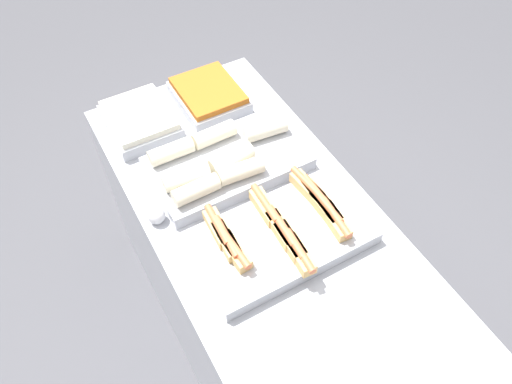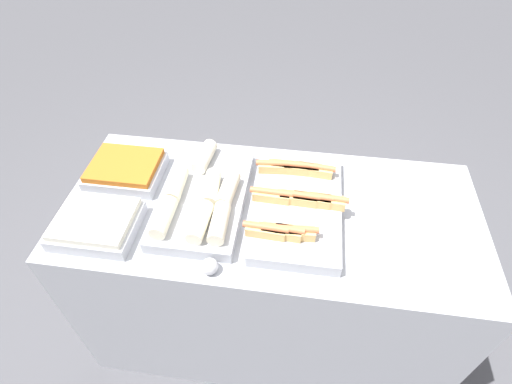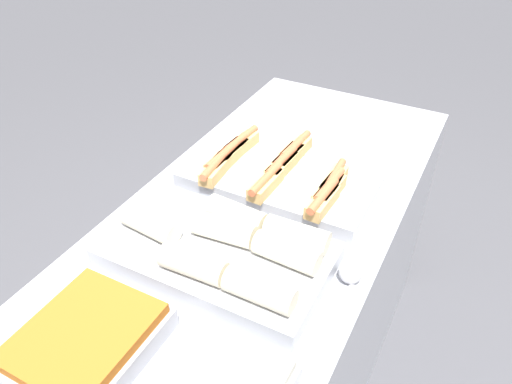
{
  "view_description": "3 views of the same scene",
  "coord_description": "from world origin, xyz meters",
  "views": [
    {
      "loc": [
        0.8,
        -0.48,
        2.19
      ],
      "look_at": [
        -0.06,
        0.0,
        0.97
      ],
      "focal_mm": 35.0,
      "sensor_mm": 36.0,
      "label": 1
    },
    {
      "loc": [
        0.08,
        -0.99,
        2.0
      ],
      "look_at": [
        -0.06,
        0.0,
        0.97
      ],
      "focal_mm": 28.0,
      "sensor_mm": 36.0,
      "label": 2
    },
    {
      "loc": [
        -0.97,
        -0.48,
        1.74
      ],
      "look_at": [
        -0.06,
        0.0,
        0.97
      ],
      "focal_mm": 35.0,
      "sensor_mm": 36.0,
      "label": 3
    }
  ],
  "objects": [
    {
      "name": "tray_wraps",
      "position": [
        -0.25,
        -0.01,
        0.94
      ],
      "size": [
        0.3,
        0.53,
        0.11
      ],
      "color": "#A8AAB2",
      "rests_on": "counter"
    },
    {
      "name": "serving_spoon_near",
      "position": [
        -0.18,
        -0.3,
        0.92
      ],
      "size": [
        0.26,
        0.06,
        0.06
      ],
      "color": "silver",
      "rests_on": "counter"
    },
    {
      "name": "tray_side_front",
      "position": [
        -0.59,
        -0.19,
        0.93
      ],
      "size": [
        0.28,
        0.23,
        0.07
      ],
      "color": "#A8AAB2",
      "rests_on": "counter"
    },
    {
      "name": "counter",
      "position": [
        0.0,
        0.0,
        0.45
      ],
      "size": [
        1.56,
        0.7,
        0.89
      ],
      "color": "#A8AAB2",
      "rests_on": "ground_plane"
    },
    {
      "name": "tray_hotdogs",
      "position": [
        0.09,
        0.0,
        0.93
      ],
      "size": [
        0.35,
        0.54,
        0.1
      ],
      "color": "#A8AAB2",
      "rests_on": "counter"
    },
    {
      "name": "ground_plane",
      "position": [
        0.0,
        0.0,
        0.0
      ],
      "size": [
        12.0,
        12.0,
        0.0
      ],
      "primitive_type": "plane",
      "color": "#4C4C51"
    },
    {
      "name": "tray_side_back",
      "position": [
        -0.59,
        0.09,
        0.93
      ],
      "size": [
        0.28,
        0.23,
        0.07
      ],
      "color": "#A8AAB2",
      "rests_on": "counter"
    }
  ]
}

